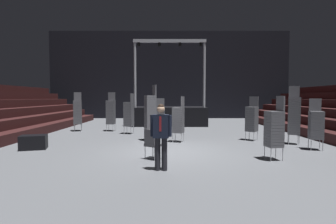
{
  "coord_description": "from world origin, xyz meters",
  "views": [
    {
      "loc": [
        -0.11,
        -9.14,
        1.91
      ],
      "look_at": [
        -0.12,
        0.09,
        1.4
      ],
      "focal_mm": 27.73,
      "sensor_mm": 36.0,
      "label": 1
    }
  ],
  "objects_px": {
    "chair_stack_front_right": "(179,119)",
    "chair_stack_aisle_right": "(316,124)",
    "man_with_tie": "(161,133)",
    "chair_stack_rear_right": "(151,113)",
    "chair_stack_rear_left": "(111,112)",
    "loose_chair_near_man": "(152,142)",
    "chair_stack_front_left": "(129,114)",
    "chair_stack_aisle_left": "(252,118)",
    "stage_riser": "(170,115)",
    "equipment_road_case": "(34,142)",
    "chair_stack_mid_right": "(78,112)",
    "chair_stack_mid_left": "(294,115)",
    "chair_stack_rear_centre": "(275,128)"
  },
  "relations": [
    {
      "from": "stage_riser",
      "to": "chair_stack_front_left",
      "type": "xyz_separation_m",
      "value": [
        -2.18,
        -4.59,
        0.35
      ]
    },
    {
      "from": "chair_stack_front_right",
      "to": "chair_stack_rear_left",
      "type": "relative_size",
      "value": 0.89
    },
    {
      "from": "chair_stack_front_left",
      "to": "loose_chair_near_man",
      "type": "relative_size",
      "value": 2.26
    },
    {
      "from": "chair_stack_mid_left",
      "to": "chair_stack_rear_right",
      "type": "xyz_separation_m",
      "value": [
        -5.94,
        0.88,
        0.04
      ]
    },
    {
      "from": "chair_stack_aisle_left",
      "to": "chair_stack_aisle_right",
      "type": "distance_m",
      "value": 2.69
    },
    {
      "from": "man_with_tie",
      "to": "loose_chair_near_man",
      "type": "relative_size",
      "value": 1.85
    },
    {
      "from": "chair_stack_front_left",
      "to": "stage_riser",
      "type": "bearing_deg",
      "value": -11.32
    },
    {
      "from": "chair_stack_rear_left",
      "to": "equipment_road_case",
      "type": "distance_m",
      "value": 5.57
    },
    {
      "from": "chair_stack_front_right",
      "to": "loose_chair_near_man",
      "type": "xyz_separation_m",
      "value": [
        -0.94,
        -3.14,
        -0.45
      ]
    },
    {
      "from": "chair_stack_rear_right",
      "to": "equipment_road_case",
      "type": "height_order",
      "value": "chair_stack_rear_right"
    },
    {
      "from": "chair_stack_aisle_left",
      "to": "man_with_tie",
      "type": "bearing_deg",
      "value": 92.46
    },
    {
      "from": "chair_stack_front_right",
      "to": "chair_stack_aisle_right",
      "type": "relative_size",
      "value": 1.05
    },
    {
      "from": "chair_stack_aisle_right",
      "to": "loose_chair_near_man",
      "type": "bearing_deg",
      "value": 29.07
    },
    {
      "from": "stage_riser",
      "to": "chair_stack_rear_right",
      "type": "distance_m",
      "value": 6.86
    },
    {
      "from": "chair_stack_front_right",
      "to": "chair_stack_mid_right",
      "type": "height_order",
      "value": "chair_stack_mid_right"
    },
    {
      "from": "chair_stack_rear_left",
      "to": "chair_stack_aisle_left",
      "type": "relative_size",
      "value": 1.13
    },
    {
      "from": "stage_riser",
      "to": "chair_stack_front_right",
      "type": "xyz_separation_m",
      "value": [
        0.34,
        -7.15,
        0.27
      ]
    },
    {
      "from": "man_with_tie",
      "to": "chair_stack_front_left",
      "type": "bearing_deg",
      "value": -68.21
    },
    {
      "from": "chair_stack_rear_left",
      "to": "chair_stack_aisle_left",
      "type": "distance_m",
      "value": 7.72
    },
    {
      "from": "chair_stack_front_right",
      "to": "chair_stack_aisle_right",
      "type": "distance_m",
      "value": 5.23
    },
    {
      "from": "stage_riser",
      "to": "chair_stack_front_left",
      "type": "relative_size",
      "value": 2.66
    },
    {
      "from": "chair_stack_mid_right",
      "to": "equipment_road_case",
      "type": "xyz_separation_m",
      "value": [
        0.17,
        -5.23,
        -0.85
      ]
    },
    {
      "from": "man_with_tie",
      "to": "loose_chair_near_man",
      "type": "distance_m",
      "value": 1.35
    },
    {
      "from": "chair_stack_rear_left",
      "to": "loose_chair_near_man",
      "type": "bearing_deg",
      "value": 118.13
    },
    {
      "from": "stage_riser",
      "to": "equipment_road_case",
      "type": "height_order",
      "value": "stage_riser"
    },
    {
      "from": "stage_riser",
      "to": "chair_stack_mid_left",
      "type": "height_order",
      "value": "stage_riser"
    },
    {
      "from": "chair_stack_rear_left",
      "to": "chair_stack_aisle_right",
      "type": "relative_size",
      "value": 1.18
    },
    {
      "from": "chair_stack_rear_left",
      "to": "chair_stack_rear_right",
      "type": "bearing_deg",
      "value": 132.96
    },
    {
      "from": "chair_stack_rear_centre",
      "to": "loose_chair_near_man",
      "type": "xyz_separation_m",
      "value": [
        -3.74,
        0.07,
        -0.45
      ]
    },
    {
      "from": "chair_stack_rear_right",
      "to": "chair_stack_aisle_right",
      "type": "relative_size",
      "value": 1.32
    },
    {
      "from": "chair_stack_rear_centre",
      "to": "chair_stack_aisle_left",
      "type": "relative_size",
      "value": 1.0
    },
    {
      "from": "chair_stack_front_right",
      "to": "chair_stack_mid_right",
      "type": "relative_size",
      "value": 0.89
    },
    {
      "from": "chair_stack_front_right",
      "to": "chair_stack_mid_right",
      "type": "distance_m",
      "value": 6.7
    },
    {
      "from": "chair_stack_front_right",
      "to": "chair_stack_aisle_right",
      "type": "height_order",
      "value": "chair_stack_front_right"
    },
    {
      "from": "chair_stack_aisle_left",
      "to": "chair_stack_mid_right",
      "type": "bearing_deg",
      "value": 21.86
    },
    {
      "from": "chair_stack_mid_left",
      "to": "equipment_road_case",
      "type": "xyz_separation_m",
      "value": [
        -10.15,
        -1.06,
        -0.93
      ]
    },
    {
      "from": "man_with_tie",
      "to": "chair_stack_mid_left",
      "type": "height_order",
      "value": "chair_stack_mid_left"
    },
    {
      "from": "man_with_tie",
      "to": "chair_stack_rear_left",
      "type": "bearing_deg",
      "value": -62.42
    },
    {
      "from": "man_with_tie",
      "to": "loose_chair_near_man",
      "type": "height_order",
      "value": "man_with_tie"
    },
    {
      "from": "chair_stack_front_right",
      "to": "chair_stack_mid_left",
      "type": "xyz_separation_m",
      "value": [
        4.71,
        -0.52,
        0.21
      ]
    },
    {
      "from": "chair_stack_front_right",
      "to": "loose_chair_near_man",
      "type": "height_order",
      "value": "chair_stack_front_right"
    },
    {
      "from": "chair_stack_mid_left",
      "to": "chair_stack_aisle_right",
      "type": "relative_size",
      "value": 1.27
    },
    {
      "from": "stage_riser",
      "to": "chair_stack_rear_centre",
      "type": "height_order",
      "value": "stage_riser"
    },
    {
      "from": "chair_stack_mid_left",
      "to": "equipment_road_case",
      "type": "height_order",
      "value": "chair_stack_mid_left"
    },
    {
      "from": "man_with_tie",
      "to": "chair_stack_rear_right",
      "type": "bearing_deg",
      "value": -76.23
    },
    {
      "from": "chair_stack_aisle_left",
      "to": "equipment_road_case",
      "type": "bearing_deg",
      "value": 54.72
    },
    {
      "from": "stage_riser",
      "to": "chair_stack_rear_left",
      "type": "distance_m",
      "value": 4.87
    },
    {
      "from": "chair_stack_front_left",
      "to": "loose_chair_near_man",
      "type": "xyz_separation_m",
      "value": [
        1.58,
        -5.69,
        -0.53
      ]
    },
    {
      "from": "chair_stack_front_right",
      "to": "chair_stack_rear_right",
      "type": "height_order",
      "value": "chair_stack_rear_right"
    },
    {
      "from": "chair_stack_mid_left",
      "to": "loose_chair_near_man",
      "type": "distance_m",
      "value": 6.26
    }
  ]
}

